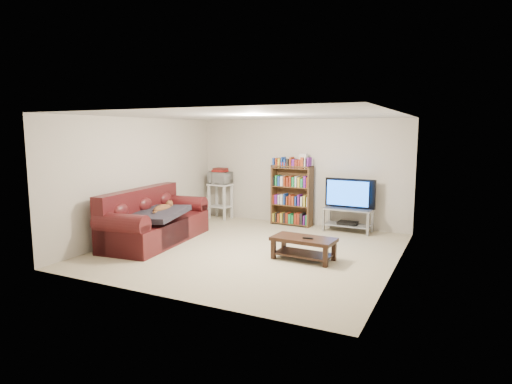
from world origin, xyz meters
The scene contains 19 objects.
floor centered at (0.00, 0.00, 0.00)m, with size 5.00×5.00×0.00m, color beige.
ceiling centered at (0.00, 0.00, 2.40)m, with size 5.00×5.00×0.00m, color white.
wall_back centered at (0.00, 2.50, 1.20)m, with size 5.00×5.00×0.00m, color beige.
wall_front centered at (0.00, -2.50, 1.20)m, with size 5.00×5.00×0.00m, color beige.
wall_left centered at (-2.50, 0.00, 1.20)m, with size 5.00×5.00×0.00m, color beige.
wall_right centered at (2.50, 0.00, 1.20)m, with size 5.00×5.00×0.00m, color beige.
sofa centered at (-1.99, -0.31, 0.35)m, with size 1.28×2.49×1.02m.
blanket centered at (-1.78, -0.45, 0.59)m, with size 0.93×1.20×0.10m, color #232028.
cat centered at (-1.81, -0.23, 0.65)m, with size 0.26×0.65×0.20m, color brown, non-canonical shape.
coffee_table centered at (1.06, -0.16, 0.26)m, with size 1.07×0.58×0.38m.
remote centered at (1.15, -0.21, 0.39)m, with size 0.17×0.05×0.02m, color black.
tv_stand centered at (1.22, 2.17, 0.34)m, with size 1.03×0.50×0.51m.
television centered at (1.22, 2.17, 0.82)m, with size 1.09×0.14×0.63m, color black.
dvd_player centered at (1.22, 2.17, 0.19)m, with size 0.40×0.28×0.06m, color black.
bookshelf centered at (-0.11, 2.27, 0.70)m, with size 0.96×0.35×1.37m.
shelf_clutter centered at (-0.01, 2.28, 1.47)m, with size 0.70×0.23×0.28m.
microwave_stand centered at (-1.96, 2.20, 0.55)m, with size 0.57×0.44×0.86m.
microwave centered at (-1.96, 2.20, 1.01)m, with size 0.53×0.36×0.29m, color silver.
game_boxes centered at (-1.96, 2.20, 1.18)m, with size 0.31×0.27×0.05m, color maroon.
Camera 1 is at (3.38, -6.72, 2.11)m, focal length 30.00 mm.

